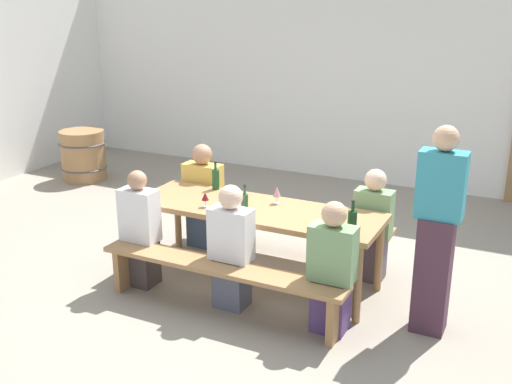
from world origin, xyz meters
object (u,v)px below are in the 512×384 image
Objects in this scene: seated_guest_near_0 at (140,232)px; wine_barrel at (83,155)px; wine_glass_0 at (277,192)px; bench_far at (285,223)px; wine_bottle_1 at (352,223)px; wine_bottle_2 at (245,205)px; bench_near at (220,274)px; wine_glass_1 at (205,197)px; seated_guest_near_2 at (332,271)px; tasting_table at (256,215)px; seated_guest_far_0 at (203,198)px; wine_bottle_0 at (216,179)px; standing_host at (436,235)px; seated_guest_far_1 at (373,227)px; seated_guest_near_1 at (231,250)px.

seated_guest_near_0 is 3.80m from wine_barrel.
bench_far is at bearing 104.39° from wine_glass_0.
wine_glass_0 is (0.13, -0.51, 0.50)m from bench_far.
wine_bottle_2 is at bearing 177.53° from wine_bottle_1.
wine_glass_1 reaches higher than bench_near.
seated_guest_near_2 is at bearing -41.55° from wine_glass_0.
bench_far is (0.00, 0.69, -0.31)m from tasting_table.
seated_guest_near_0 is at bearing -1.71° from seated_guest_far_0.
standing_host is at bearing -12.16° from wine_bottle_0.
seated_guest_near_2 is at bearing -1.34° from seated_guest_far_1.
seated_guest_near_0 reaches higher than wine_barrel.
seated_guest_near_1 reaches higher than wine_bottle_2.
wine_bottle_1 is 0.66m from standing_host.
standing_host is at bearing -63.16° from seated_guest_near_2.
bench_far is at bearing 1.39° from seated_guest_near_1.
wine_barrel is at bearing -106.01° from seated_guest_far_1.
wine_glass_0 is at bearing 150.86° from wine_bottle_1.
seated_guest_near_1 reaches higher than wine_bottle_0.
wine_bottle_2 is 0.45m from wine_glass_1.
wine_glass_0 is at bearing 34.84° from wine_glass_1.
seated_guest_far_0 is at bearing 126.36° from bench_near.
seated_guest_far_0 reaches higher than wine_glass_1.
wine_glass_0 is (0.13, 0.18, 0.19)m from tasting_table.
bench_near is 1.58m from seated_guest_far_1.
bench_near is at bearing -58.60° from wine_bottle_0.
wine_glass_0 is at bearing -55.85° from seated_guest_near_0.
bench_near is at bearing -38.32° from seated_guest_far_1.
standing_host reaches higher than seated_guest_near_1.
standing_host is at bearing 0.82° from wine_glass_1.
wine_bottle_0 is 0.87m from wine_bottle_2.
seated_guest_near_0 is 1.00× the size of seated_guest_near_1.
bench_near is at bearing -90.00° from tasting_table.
standing_host is (1.67, -0.17, 0.16)m from tasting_table.
seated_guest_near_2 is 1.50× the size of wine_barrel.
wine_bottle_1 is at bearing -4.41° from wine_glass_1.
wine_bottle_0 reaches higher than bench_near.
wine_bottle_2 is 2.05× the size of wine_glass_1.
standing_host is (2.61, 0.37, 0.31)m from seated_guest_near_0.
seated_guest_near_0 reaches higher than seated_guest_near_2.
seated_guest_far_1 is (1.88, 0.00, -0.01)m from seated_guest_far_0.
seated_guest_far_0 is at bearing 40.89° from seated_guest_near_1.
seated_guest_near_2 is (0.95, -0.54, -0.15)m from tasting_table.
wine_glass_0 is at bearing -7.87° from seated_guest_near_1.
seated_guest_near_1 reaches higher than wine_bottle_1.
seated_guest_near_2 is at bearing -52.42° from bench_far.
tasting_table is 2.13× the size of seated_guest_near_2.
bench_near is 1.20m from wine_bottle_1.
seated_guest_near_1 is at bearing -167.27° from wine_bottle_1.
seated_guest_near_0 reaches higher than tasting_table.
bench_near is 0.96m from seated_guest_near_0.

